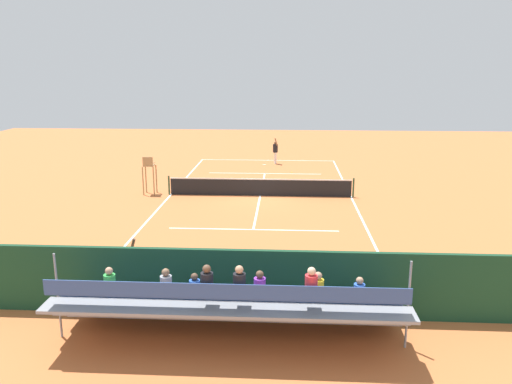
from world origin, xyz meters
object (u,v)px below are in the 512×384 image
(courtside_bench, at_px, (352,289))
(tennis_racket, at_px, (264,165))
(umpire_chair, at_px, (149,171))
(tennis_player, at_px, (275,150))
(bleacher_stand, at_px, (232,306))
(tennis_ball_near, at_px, (292,172))
(line_judge, at_px, (130,269))
(equipment_bag, at_px, (290,301))
(tennis_net, at_px, (260,187))

(courtside_bench, xyz_separation_m, tennis_racket, (3.56, -22.41, -0.54))
(umpire_chair, xyz_separation_m, tennis_player, (-6.82, -9.57, -0.30))
(bleacher_stand, height_order, umpire_chair, bleacher_stand)
(tennis_ball_near, bearing_deg, line_judge, 75.48)
(equipment_bag, xyz_separation_m, tennis_racket, (1.73, -22.54, -0.16))
(courtside_bench, bearing_deg, line_judge, -0.43)
(umpire_chair, distance_m, tennis_racket, 10.99)
(line_judge, bearing_deg, bleacher_stand, 147.06)
(equipment_bag, bearing_deg, tennis_player, -87.65)
(bleacher_stand, xyz_separation_m, tennis_racket, (0.21, -24.52, -0.96))
(tennis_net, relative_size, line_judge, 5.35)
(tennis_racket, bearing_deg, bleacher_stand, 90.50)
(bleacher_stand, bearing_deg, courtside_bench, -147.82)
(bleacher_stand, relative_size, tennis_player, 4.70)
(bleacher_stand, xyz_separation_m, courtside_bench, (-3.35, -2.11, -0.41))
(tennis_net, relative_size, tennis_player, 5.35)
(tennis_racket, relative_size, tennis_ball_near, 8.64)
(tennis_ball_near, bearing_deg, tennis_player, -69.41)
(umpire_chair, bearing_deg, line_judge, 102.40)
(tennis_net, height_order, line_judge, line_judge)
(courtside_bench, height_order, tennis_racket, courtside_bench)
(courtside_bench, bearing_deg, tennis_net, -75.67)
(bleacher_stand, distance_m, courtside_bench, 3.98)
(tennis_racket, bearing_deg, equipment_bag, 94.40)
(tennis_net, bearing_deg, bleacher_stand, 90.16)
(umpire_chair, relative_size, tennis_ball_near, 32.42)
(equipment_bag, height_order, line_judge, line_judge)
(umpire_chair, distance_m, tennis_ball_near, 10.33)
(tennis_net, bearing_deg, line_judge, 76.05)
(umpire_chair, bearing_deg, bleacher_stand, 112.04)
(bleacher_stand, bearing_deg, tennis_net, -89.84)
(line_judge, bearing_deg, tennis_racket, -97.93)
(tennis_player, xyz_separation_m, tennis_racket, (0.79, 0.47, -1.00))
(tennis_net, distance_m, tennis_racket, 9.16)
(courtside_bench, xyz_separation_m, tennis_player, (2.77, -22.88, 0.46))
(umpire_chair, bearing_deg, tennis_racket, -123.53)
(equipment_bag, relative_size, tennis_player, 0.47)
(tennis_racket, bearing_deg, courtside_bench, 99.03)
(courtside_bench, bearing_deg, equipment_bag, 4.02)
(tennis_player, relative_size, line_judge, 1.00)
(tennis_racket, xyz_separation_m, line_judge, (3.11, 22.36, 1.00))
(tennis_racket, relative_size, line_judge, 0.30)
(tennis_ball_near, relative_size, line_judge, 0.03)
(courtside_bench, height_order, tennis_player, tennis_player)
(tennis_player, bearing_deg, courtside_bench, 96.91)
(tennis_net, relative_size, bleacher_stand, 1.14)
(tennis_player, relative_size, tennis_ball_near, 29.18)
(tennis_net, relative_size, tennis_ball_near, 156.06)
(tennis_net, height_order, courtside_bench, tennis_net)
(tennis_net, distance_m, tennis_player, 9.64)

